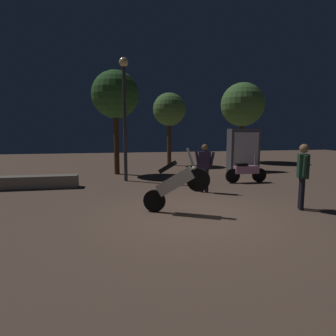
% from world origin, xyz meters
% --- Properties ---
extents(ground_plane, '(40.00, 40.00, 0.00)m').
position_xyz_m(ground_plane, '(0.00, 0.00, 0.00)').
color(ground_plane, brown).
extents(motorcycle_white_foreground, '(1.53, 0.82, 1.63)m').
position_xyz_m(motorcycle_white_foreground, '(-0.37, 0.27, 0.74)').
color(motorcycle_white_foreground, black).
rests_on(motorcycle_white_foreground, ground_plane).
extents(motorcycle_pink_parked_left, '(1.66, 0.33, 1.11)m').
position_xyz_m(motorcycle_pink_parked_left, '(3.24, 3.88, 0.44)').
color(motorcycle_pink_parked_left, black).
rests_on(motorcycle_pink_parked_left, ground_plane).
extents(person_rider_beside, '(0.62, 0.40, 1.59)m').
position_xyz_m(person_rider_beside, '(1.08, 2.47, 0.94)').
color(person_rider_beside, black).
rests_on(person_rider_beside, ground_plane).
extents(person_bystander_far, '(0.37, 0.64, 1.69)m').
position_xyz_m(person_bystander_far, '(2.90, 0.03, 1.01)').
color(person_bystander_far, black).
rests_on(person_bystander_far, ground_plane).
extents(streetlamp_near, '(0.36, 0.36, 4.81)m').
position_xyz_m(streetlamp_near, '(-1.36, 5.14, 3.07)').
color(streetlamp_near, '#38383D').
rests_on(streetlamp_near, ground_plane).
extents(tree_left_bg, '(2.74, 2.74, 5.01)m').
position_xyz_m(tree_left_bg, '(6.29, 10.90, 3.63)').
color(tree_left_bg, '#4C331E').
rests_on(tree_left_bg, ground_plane).
extents(tree_center_bg, '(2.14, 2.14, 4.71)m').
position_xyz_m(tree_center_bg, '(-1.68, 7.05, 3.60)').
color(tree_center_bg, '#4C331E').
rests_on(tree_center_bg, ground_plane).
extents(tree_right_bg, '(1.88, 1.88, 4.16)m').
position_xyz_m(tree_right_bg, '(1.38, 9.99, 3.18)').
color(tree_right_bg, '#4C331E').
rests_on(tree_right_bg, ground_plane).
extents(kiosk_billboard, '(1.64, 0.68, 2.10)m').
position_xyz_m(kiosk_billboard, '(4.53, 6.86, 1.05)').
color(kiosk_billboard, '#595960').
rests_on(kiosk_billboard, ground_plane).
extents(planter_wall_low, '(2.66, 0.50, 0.45)m').
position_xyz_m(planter_wall_low, '(-4.45, 4.17, 0.23)').
color(planter_wall_low, gray).
rests_on(planter_wall_low, ground_plane).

